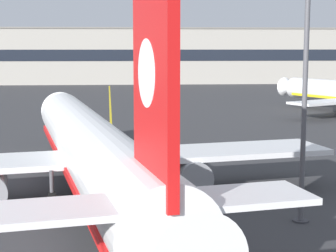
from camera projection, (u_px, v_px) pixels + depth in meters
taxiway_centreline at (112, 158)px, 49.76m from camera, size 6.35×179.91×0.01m
airliner_foreground at (91, 149)px, 35.20m from camera, size 32.31×41.19×11.65m
apron_lamp_post at (305, 85)px, 30.66m from camera, size 2.24×0.90×14.64m
safety_cone_by_nose_gear at (115, 150)px, 52.10m from camera, size 0.44×0.44×0.55m
terminal_building at (114, 56)px, 147.31m from camera, size 145.45×12.40×14.27m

